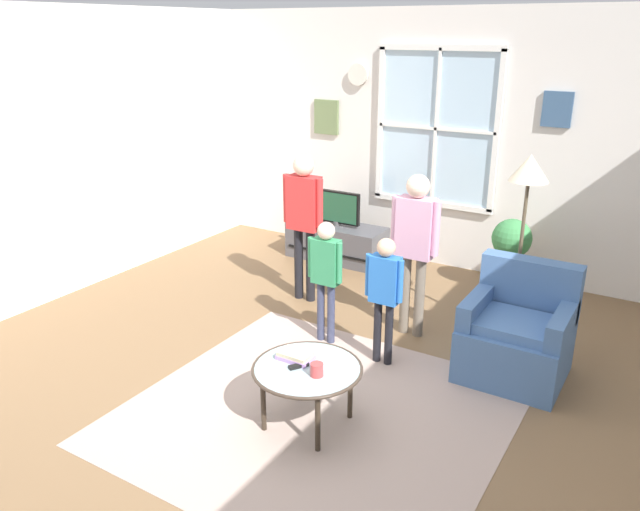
% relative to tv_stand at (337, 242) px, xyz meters
% --- Properties ---
extents(ground_plane, '(6.62, 6.91, 0.02)m').
position_rel_tv_stand_xyz_m(ground_plane, '(1.19, -2.67, -0.22)').
color(ground_plane, brown).
extents(back_wall, '(6.02, 0.17, 2.77)m').
position_rel_tv_stand_xyz_m(back_wall, '(1.18, 0.54, 1.18)').
color(back_wall, silver).
rests_on(back_wall, ground_plane).
extents(side_wall_left, '(0.12, 6.31, 2.77)m').
position_rel_tv_stand_xyz_m(side_wall_left, '(-1.88, -2.67, 1.18)').
color(side_wall_left, silver).
rests_on(side_wall_left, ground_plane).
extents(area_rug, '(2.51, 2.39, 0.01)m').
position_rel_tv_stand_xyz_m(area_rug, '(1.45, -2.79, -0.20)').
color(area_rug, tan).
rests_on(area_rug, ground_plane).
extents(tv_stand, '(1.14, 0.47, 0.42)m').
position_rel_tv_stand_xyz_m(tv_stand, '(0.00, 0.00, 0.00)').
color(tv_stand, '#4C4C51').
rests_on(tv_stand, ground_plane).
extents(television, '(0.57, 0.08, 0.40)m').
position_rel_tv_stand_xyz_m(television, '(0.00, -0.00, 0.42)').
color(television, '#4C4C4C').
rests_on(television, tv_stand).
extents(armchair, '(0.76, 0.74, 0.87)m').
position_rel_tv_stand_xyz_m(armchair, '(2.48, -1.51, 0.12)').
color(armchair, '#476B9E').
rests_on(armchair, ground_plane).
extents(coffee_table, '(0.75, 0.75, 0.44)m').
position_rel_tv_stand_xyz_m(coffee_table, '(1.46, -2.92, 0.20)').
color(coffee_table, '#99B2B7').
rests_on(coffee_table, ground_plane).
extents(book_stack, '(0.24, 0.15, 0.05)m').
position_rel_tv_stand_xyz_m(book_stack, '(1.33, -2.87, 0.26)').
color(book_stack, '#B286CB').
rests_on(book_stack, coffee_table).
extents(cup, '(0.09, 0.09, 0.09)m').
position_rel_tv_stand_xyz_m(cup, '(1.57, -2.97, 0.27)').
color(cup, '#BF3F3F').
rests_on(cup, coffee_table).
extents(remote_near_books, '(0.11, 0.14, 0.02)m').
position_rel_tv_stand_xyz_m(remote_near_books, '(1.41, -2.94, 0.24)').
color(remote_near_books, black).
rests_on(remote_near_books, coffee_table).
extents(person_blue_shirt, '(0.32, 0.14, 1.06)m').
position_rel_tv_stand_xyz_m(person_blue_shirt, '(1.52, -1.90, 0.46)').
color(person_blue_shirt, black).
rests_on(person_blue_shirt, ground_plane).
extents(person_green_shirt, '(0.32, 0.15, 1.07)m').
position_rel_tv_stand_xyz_m(person_green_shirt, '(0.95, -1.82, 0.47)').
color(person_green_shirt, '#333851').
rests_on(person_green_shirt, ground_plane).
extents(person_red_shirt, '(0.44, 0.20, 1.45)m').
position_rel_tv_stand_xyz_m(person_red_shirt, '(0.30, -1.16, 0.70)').
color(person_red_shirt, black).
rests_on(person_red_shirt, ground_plane).
extents(person_pink_shirt, '(0.43, 0.20, 1.44)m').
position_rel_tv_stand_xyz_m(person_pink_shirt, '(1.51, -1.30, 0.69)').
color(person_pink_shirt, '#726656').
rests_on(person_pink_shirt, ground_plane).
extents(potted_plant_by_window, '(0.39, 0.39, 0.79)m').
position_rel_tv_stand_xyz_m(potted_plant_by_window, '(1.99, 0.01, 0.26)').
color(potted_plant_by_window, '#9E6B4C').
rests_on(potted_plant_by_window, ground_plane).
extents(floor_lamp, '(0.32, 0.32, 1.62)m').
position_rel_tv_stand_xyz_m(floor_lamp, '(2.29, -0.91, 1.14)').
color(floor_lamp, black).
rests_on(floor_lamp, ground_plane).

